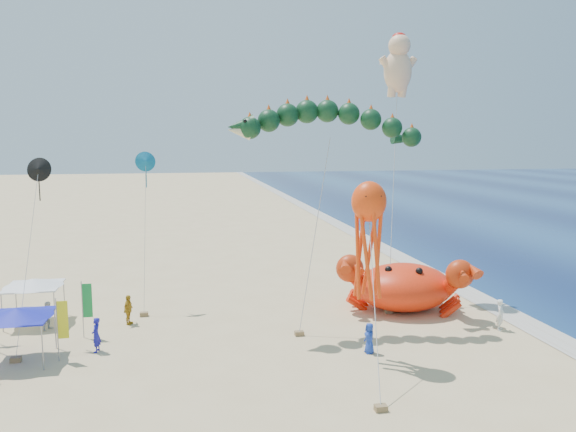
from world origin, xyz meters
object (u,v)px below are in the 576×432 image
(canopy_blue, at_px, (17,313))
(canopy_white, at_px, (33,283))
(cherub_kite, at_px, (398,64))
(dragon_kite, at_px, (327,128))
(octopus_kite, at_px, (368,231))
(crab_inflatable, at_px, (405,285))

(canopy_blue, height_order, canopy_white, same)
(cherub_kite, relative_size, canopy_blue, 5.31)
(cherub_kite, bearing_deg, dragon_kite, -137.53)
(octopus_kite, bearing_deg, canopy_white, 152.56)
(dragon_kite, xyz_separation_m, canopy_blue, (-16.35, -2.57, -9.07))
(octopus_kite, height_order, canopy_white, octopus_kite)
(cherub_kite, xyz_separation_m, octopus_kite, (-5.99, -11.64, -9.55))
(dragon_kite, height_order, cherub_kite, cherub_kite)
(canopy_white, bearing_deg, dragon_kite, -11.73)
(dragon_kite, bearing_deg, crab_inflatable, 16.51)
(crab_inflatable, xyz_separation_m, canopy_blue, (-22.01, -4.24, 0.81))
(crab_inflatable, xyz_separation_m, cherub_kite, (0.93, 4.35, 14.39))
(cherub_kite, height_order, canopy_blue, cherub_kite)
(cherub_kite, height_order, canopy_white, cherub_kite)
(canopy_blue, xyz_separation_m, canopy_white, (-0.67, 6.10, -0.00))
(octopus_kite, height_order, canopy_blue, octopus_kite)
(octopus_kite, bearing_deg, crab_inflatable, 55.28)
(crab_inflatable, xyz_separation_m, canopy_white, (-22.68, 1.86, 0.81))
(crab_inflatable, bearing_deg, canopy_white, 175.31)
(dragon_kite, distance_m, cherub_kite, 10.00)
(cherub_kite, relative_size, octopus_kite, 2.03)
(crab_inflatable, relative_size, cherub_kite, 0.47)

